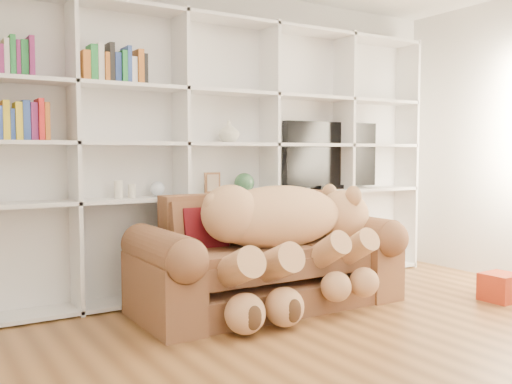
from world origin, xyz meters
TOP-DOWN VIEW (x-y plane):
  - floor at (0.00, 0.00)m, footprint 5.00×5.00m
  - wall_back at (0.00, 2.50)m, footprint 5.00×0.02m
  - bookshelf at (-0.24, 2.36)m, footprint 4.43×0.35m
  - sofa at (0.02, 1.69)m, footprint 2.12×0.92m
  - teddy_bear at (0.09, 1.51)m, footprint 1.68×0.90m
  - throw_pillow at (-0.46, 1.84)m, footprint 0.36×0.21m
  - gift_box at (1.76, 0.80)m, footprint 0.29×0.28m
  - tv at (1.21, 2.35)m, footprint 1.12×0.18m
  - picture_frame at (-0.15, 2.30)m, footprint 0.15×0.03m
  - green_vase at (0.18, 2.30)m, footprint 0.18×0.18m
  - figurine_tall at (-0.98, 2.30)m, footprint 0.08×0.08m
  - figurine_short at (-0.87, 2.30)m, footprint 0.07×0.07m
  - snow_globe at (-0.65, 2.30)m, footprint 0.12×0.12m
  - shelf_vase at (0.02, 2.30)m, footprint 0.24×0.24m

SIDE VIEW (x-z plane):
  - floor at x=0.00m, z-range 0.00..0.00m
  - gift_box at x=1.76m, z-range 0.00..0.23m
  - sofa at x=0.02m, z-range -0.11..0.78m
  - throw_pillow at x=-0.46m, z-range 0.44..0.81m
  - teddy_bear at x=0.09m, z-range 0.14..1.12m
  - figurine_short at x=-0.87m, z-range 0.86..0.97m
  - snow_globe at x=-0.65m, z-range 0.87..0.99m
  - figurine_tall at x=-0.98m, z-range 0.86..1.01m
  - green_vase at x=0.18m, z-range 0.86..1.04m
  - picture_frame at x=-0.15m, z-range 0.87..1.05m
  - tv at x=1.21m, z-range 0.86..1.52m
  - bookshelf at x=-0.24m, z-range 0.11..2.51m
  - wall_back at x=0.00m, z-range 0.00..2.70m
  - shelf_vase at x=0.02m, z-range 1.31..1.51m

